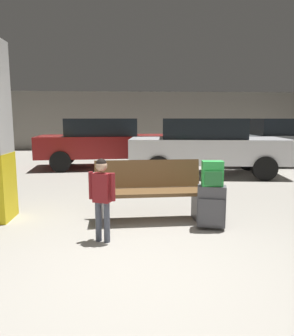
{
  "coord_description": "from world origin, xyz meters",
  "views": [
    {
      "loc": [
        -0.11,
        -2.92,
        1.5
      ],
      "look_at": [
        0.17,
        1.3,
        0.85
      ],
      "focal_mm": 34.11,
      "sensor_mm": 36.0,
      "label": 1
    }
  ],
  "objects": [
    {
      "name": "ground_plane",
      "position": [
        0.0,
        4.0,
        -0.05
      ],
      "size": [
        18.0,
        18.0,
        0.1
      ],
      "primitive_type": "cube",
      "color": "gray"
    },
    {
      "name": "garage_back_wall",
      "position": [
        0.0,
        12.86,
        1.4
      ],
      "size": [
        18.0,
        0.12,
        2.8
      ],
      "primitive_type": "cube",
      "color": "gray",
      "rests_on": "ground_plane"
    },
    {
      "name": "bench",
      "position": [
        0.22,
        1.69,
        0.44
      ],
      "size": [
        1.62,
        0.59,
        0.89
      ],
      "color": "brown",
      "rests_on": "ground_plane"
    },
    {
      "name": "suitcase",
      "position": [
        1.04,
        1.24,
        0.32
      ],
      "size": [
        0.42,
        0.31,
        0.6
      ],
      "color": "#4C4C51",
      "rests_on": "ground_plane"
    },
    {
      "name": "backpack_bright",
      "position": [
        1.05,
        1.24,
        0.77
      ],
      "size": [
        0.3,
        0.22,
        0.34
      ],
      "color": "green",
      "rests_on": "suitcase"
    },
    {
      "name": "child",
      "position": [
        -0.41,
        0.88,
        0.64
      ],
      "size": [
        0.33,
        0.25,
        1.03
      ],
      "color": "#4C5160",
      "rests_on": "ground_plane"
    },
    {
      "name": "parked_car_far",
      "position": [
        -0.77,
        7.08,
        0.81
      ],
      "size": [
        4.21,
        2.03,
        1.51
      ],
      "color": "maroon",
      "rests_on": "ground_plane"
    },
    {
      "name": "parked_car_side",
      "position": [
        4.98,
        7.24,
        0.81
      ],
      "size": [
        4.12,
        1.84,
        1.51
      ],
      "color": "slate",
      "rests_on": "ground_plane"
    },
    {
      "name": "parked_car_near",
      "position": [
        2.04,
        5.53,
        0.81
      ],
      "size": [
        4.27,
        2.17,
        1.51
      ],
      "color": "silver",
      "rests_on": "ground_plane"
    }
  ]
}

